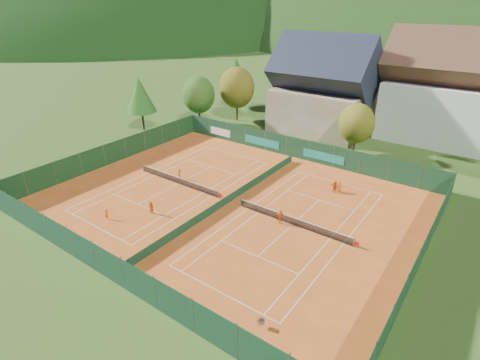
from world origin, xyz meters
name	(u,v)px	position (x,y,z in m)	size (l,w,h in m)	color
ground	(230,202)	(0.00, 0.00, -0.02)	(600.00, 600.00, 0.00)	#2E4D18
clay_pad	(230,202)	(0.00, 0.00, 0.01)	(40.00, 32.00, 0.01)	#BE531C
court_markings_left	(178,184)	(-8.00, 0.00, 0.01)	(11.03, 23.83, 0.00)	white
court_markings_right	(292,225)	(8.00, 0.00, 0.01)	(11.03, 23.83, 0.00)	white
tennis_net_left	(179,180)	(-7.85, 0.00, 0.51)	(13.30, 0.10, 1.02)	#59595B
tennis_net_right	(294,221)	(8.15, 0.00, 0.51)	(13.30, 0.10, 1.02)	#59595B
court_divider	(230,198)	(0.00, 0.00, 0.50)	(0.03, 28.80, 1.00)	#153A23
fence_north	(295,148)	(-0.46, 15.99, 1.47)	(40.00, 0.10, 3.00)	#143720
fence_south	(109,266)	(0.00, -16.00, 1.50)	(40.00, 0.04, 3.00)	#143722
fence_west	(115,152)	(-20.00, 0.00, 1.50)	(0.04, 32.00, 3.00)	#153B1B
fence_east	(421,255)	(20.00, 0.05, 1.48)	(0.09, 32.00, 3.00)	#153C1D
chalet	(323,92)	(-3.00, 30.00, 6.62)	(16.20, 12.00, 16.00)	tan
hotel_block_a	(456,96)	(16.00, 36.00, 7.38)	(21.60, 11.00, 17.25)	silver
tree_west_front	(199,95)	(-22.00, 20.00, 5.39)	(5.72, 5.72, 8.69)	#422617
tree_west_mid	(237,88)	(-18.00, 26.00, 6.07)	(6.44, 6.44, 9.78)	#412C17
tree_west_back	(236,74)	(-24.00, 34.00, 6.74)	(5.60, 5.60, 10.00)	#452B18
tree_center	(357,124)	(6.00, 22.00, 4.72)	(5.01, 5.01, 7.60)	#4E2E1B
tree_west_side	(140,95)	(-28.00, 12.00, 6.06)	(5.04, 5.04, 9.00)	#442918
ball_hopper	(261,321)	(12.57, -12.91, 0.56)	(0.34, 0.34, 0.80)	slate
loose_ball_0	(130,197)	(-10.16, -5.76, 0.03)	(0.07, 0.07, 0.07)	#CCD833
loose_ball_1	(234,266)	(7.09, -8.78, 0.03)	(0.07, 0.07, 0.07)	#CCD833
player_left_near	(107,214)	(-8.16, -10.33, 0.59)	(0.43, 0.28, 1.18)	orange
player_left_mid	(151,208)	(-5.21, -6.87, 0.73)	(0.71, 0.55, 1.46)	orange
player_left_far	(180,174)	(-8.83, 1.14, 0.63)	(0.81, 0.46, 1.25)	#DD5013
player_right_near	(280,217)	(6.85, -0.52, 0.78)	(0.91, 0.38, 1.56)	#E25814
player_right_far_a	(340,187)	(9.03, 9.69, 0.67)	(0.65, 0.43, 1.34)	orange
player_right_far_b	(335,187)	(8.61, 9.18, 0.71)	(1.32, 0.42, 1.43)	#CB4412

